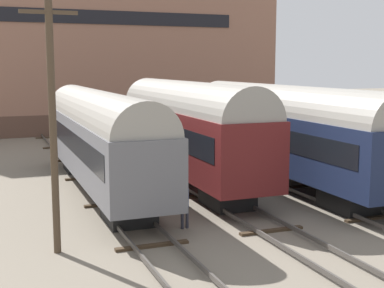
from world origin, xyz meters
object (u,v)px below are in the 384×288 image
at_px(train_car_navy, 284,128).
at_px(train_car_maroon, 188,126).
at_px(person_worker, 185,201).
at_px(utility_pole, 52,115).
at_px(train_car_grey, 99,134).
at_px(bench, 336,152).

xyz_separation_m(train_car_navy, train_car_maroon, (-4.66, 1.80, 0.11)).
height_order(train_car_maroon, person_worker, train_car_maroon).
xyz_separation_m(train_car_maroon, utility_pole, (-7.77, -8.27, 1.56)).
distance_m(train_car_grey, person_worker, 7.74).
xyz_separation_m(train_car_maroon, person_worker, (-2.89, -7.30, -1.98)).
height_order(train_car_navy, bench, train_car_navy).
bearing_deg(train_car_grey, bench, -8.85).
bearing_deg(utility_pole, train_car_navy, 27.51).
xyz_separation_m(train_car_grey, person_worker, (1.78, -7.32, -1.78)).
bearing_deg(train_car_grey, utility_pole, -110.54).
distance_m(train_car_grey, train_car_maroon, 4.67).
bearing_deg(person_worker, bench, 26.57).
relative_size(train_car_maroon, bench, 10.81).
relative_size(train_car_navy, person_worker, 9.70).
bearing_deg(utility_pole, bench, 22.08).
height_order(person_worker, utility_pole, utility_pole).
relative_size(bench, person_worker, 0.79).
xyz_separation_m(bench, utility_pole, (-15.63, -6.34, 3.07)).
relative_size(train_car_grey, train_car_navy, 1.01).
height_order(bench, person_worker, bench).
xyz_separation_m(train_car_navy, utility_pole, (-12.43, -6.47, 1.66)).
bearing_deg(train_car_grey, train_car_navy, -11.01).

